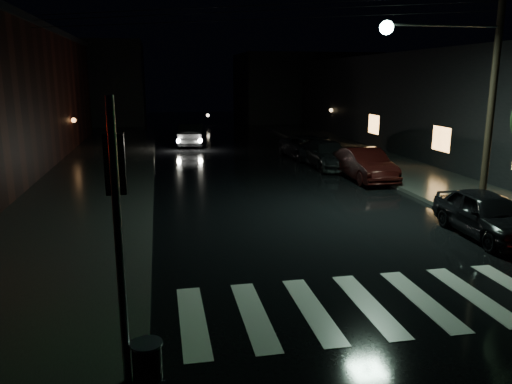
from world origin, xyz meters
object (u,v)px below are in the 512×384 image
parked_car_b (365,165)px  parked_car_c (328,154)px  parked_car_d (308,147)px  parked_car_a (487,214)px  oncoming_car (192,135)px

parked_car_b → parked_car_c: bearing=99.0°
parked_car_d → parked_car_c: bearing=-90.8°
parked_car_d → parked_car_a: bearing=-90.8°
parked_car_c → oncoming_car: oncoming_car is taller
parked_car_c → oncoming_car: (-6.35, 9.91, 0.07)m
parked_car_a → oncoming_car: oncoming_car is taller
parked_car_b → oncoming_car: oncoming_car is taller
parked_car_a → parked_car_d: bearing=95.7°
oncoming_car → parked_car_d: bearing=139.0°
parked_car_a → parked_car_c: (-0.75, 11.94, -0.00)m
parked_car_b → parked_car_d: 6.52m
parked_car_a → oncoming_car: bearing=110.1°
parked_car_b → oncoming_car: size_ratio=0.96×
parked_car_b → parked_car_d: size_ratio=0.93×
parked_car_a → parked_car_c: bearing=95.7°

